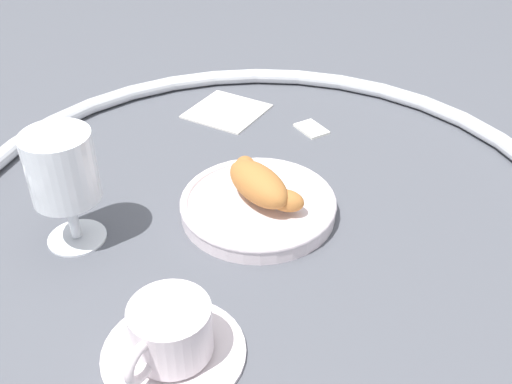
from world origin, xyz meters
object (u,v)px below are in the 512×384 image
Objects in this scene: pastry_plate at (256,203)px; croissant_large at (258,182)px; folded_napkin at (227,110)px; juice_glass_left at (63,173)px; sugar_packet at (312,128)px; coffee_cup_near at (171,336)px.

croissant_large reaches higher than pastry_plate.
croissant_large reaches higher than folded_napkin.
pastry_plate is at bearing -24.86° from folded_napkin.
juice_glass_left is 0.40m from sugar_packet.
croissant_large is 0.22m from juice_glass_left.
juice_glass_left reaches higher than croissant_large.
pastry_plate is 0.03m from croissant_large.
folded_napkin is (-0.38, 0.30, -0.02)m from coffee_cup_near.
folded_napkin is at bearing 117.92° from juice_glass_left.
pastry_plate is 0.23m from juice_glass_left.
coffee_cup_near is 1.24× the size of folded_napkin.
juice_glass_left is 2.80× the size of sugar_packet.
sugar_packet is (-0.26, 0.38, -0.02)m from coffee_cup_near.
croissant_large is (-0.00, 0.00, 0.03)m from pastry_plate.
juice_glass_left is at bearing -111.00° from pastry_plate.
juice_glass_left reaches higher than coffee_cup_near.
croissant_large is 0.22m from sugar_packet.
pastry_plate is at bearing 125.83° from coffee_cup_near.
croissant_large is at bearing -53.50° from sugar_packet.
croissant_large is 1.01× the size of coffee_cup_near.
pastry_plate is 1.37× the size of juice_glass_left.
coffee_cup_near is at bearing -52.31° from sugar_packet.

